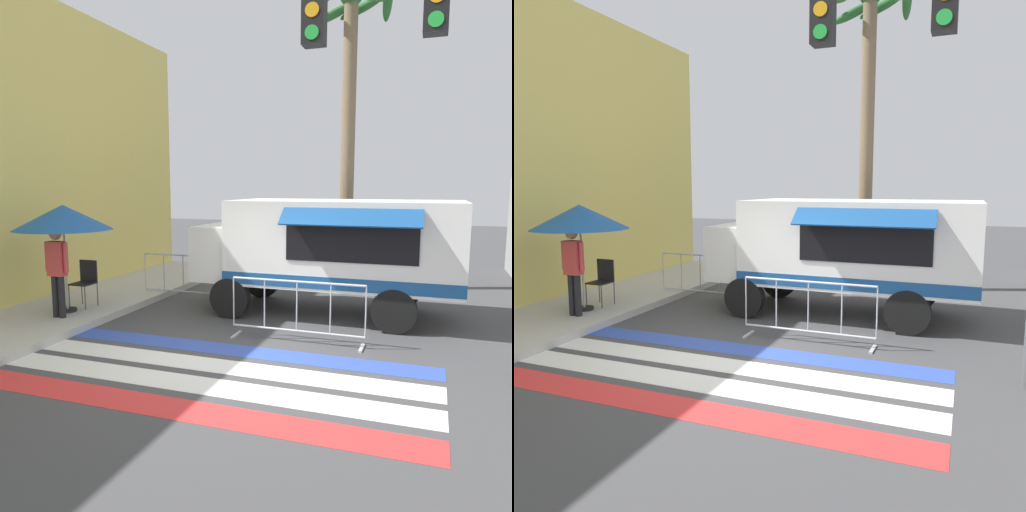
{
  "view_description": "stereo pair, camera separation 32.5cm",
  "coord_description": "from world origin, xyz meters",
  "views": [
    {
      "loc": [
        2.94,
        -7.02,
        2.71
      ],
      "look_at": [
        -0.37,
        2.22,
        1.33
      ],
      "focal_mm": 35.0,
      "sensor_mm": 36.0,
      "label": 1
    },
    {
      "loc": [
        3.24,
        -6.9,
        2.71
      ],
      "look_at": [
        -0.37,
        2.22,
        1.33
      ],
      "focal_mm": 35.0,
      "sensor_mm": 36.0,
      "label": 2
    }
  ],
  "objects": [
    {
      "name": "crosswalk_painted",
      "position": [
        0.0,
        -0.76,
        0.0
      ],
      "size": [
        6.4,
        2.84,
        0.01
      ],
      "color": "red",
      "rests_on": "ground_plane"
    },
    {
      "name": "patio_umbrella",
      "position": [
        -4.09,
        1.1,
        2.08
      ],
      "size": [
        1.94,
        1.94,
        2.19
      ],
      "color": "black",
      "rests_on": "sidewalk_left"
    },
    {
      "name": "ground_plane",
      "position": [
        0.0,
        0.0,
        0.0
      ],
      "size": [
        60.0,
        60.0,
        0.0
      ],
      "primitive_type": "plane",
      "color": "#424244"
    },
    {
      "name": "traffic_signal_pole",
      "position": [
        2.9,
        0.33,
        4.32
      ],
      "size": [
        3.83,
        0.29,
        6.02
      ],
      "color": "#515456",
      "rests_on": "ground_plane"
    },
    {
      "name": "vendor_person",
      "position": [
        -3.92,
        0.67,
        1.16
      ],
      "size": [
        0.53,
        0.23,
        1.77
      ],
      "rotation": [
        0.0,
        0.0,
        -0.26
      ],
      "color": "black",
      "rests_on": "sidewalk_left"
    },
    {
      "name": "barricade_front",
      "position": [
        0.76,
        1.17,
        0.55
      ],
      "size": [
        2.39,
        0.44,
        1.09
      ],
      "color": "#B7BABF",
      "rests_on": "ground_plane"
    },
    {
      "name": "barricade_side",
      "position": [
        -2.66,
        3.44,
        0.54
      ],
      "size": [
        2.11,
        0.44,
        1.09
      ],
      "color": "#B7BABF",
      "rests_on": "ground_plane"
    },
    {
      "name": "folding_chair",
      "position": [
        -4.04,
        1.63,
        0.74
      ],
      "size": [
        0.43,
        0.43,
        0.98
      ],
      "rotation": [
        0.0,
        0.0,
        0.13
      ],
      "color": "#4C4C51",
      "rests_on": "sidewalk_left"
    },
    {
      "name": "palm_tree",
      "position": [
        0.76,
        6.08,
        5.18
      ],
      "size": [
        2.27,
        2.19,
        7.71
      ],
      "color": "#7A664C",
      "rests_on": "ground_plane"
    },
    {
      "name": "food_truck",
      "position": [
        0.8,
        3.3,
        1.47
      ],
      "size": [
        5.46,
        2.68,
        2.41
      ],
      "color": "white",
      "rests_on": "ground_plane"
    }
  ]
}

